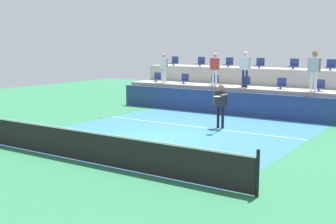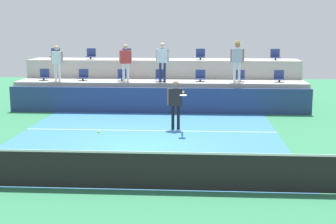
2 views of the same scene
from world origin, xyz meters
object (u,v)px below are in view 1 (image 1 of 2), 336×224
stadium_chair_lower_far_left (157,78)px  stadium_chair_upper_left (201,62)px  stadium_chair_lower_left (184,79)px  stadium_chair_upper_mid_left (229,63)px  stadium_chair_upper_center (260,64)px  spectator_in_white (164,65)px  tennis_player (220,101)px  stadium_chair_lower_mid_left (214,81)px  spectator_leaning_on_rail (215,66)px  spectator_in_grey (245,66)px  stadium_chair_lower_right (319,86)px  spectator_with_hat (314,66)px  tennis_ball (101,117)px  stadium_chair_lower_mid_right (281,84)px  stadium_chair_upper_far_left (174,62)px  stadium_chair_upper_mid_right (294,65)px  stadium_chair_lower_center (245,82)px  stadium_chair_upper_right (331,66)px

stadium_chair_lower_far_left → stadium_chair_upper_left: bearing=45.1°
stadium_chair_lower_left → stadium_chair_upper_mid_left: size_ratio=1.00×
stadium_chair_upper_center → spectator_in_white: (-4.60, -2.18, -0.12)m
stadium_chair_upper_left → tennis_player: stadium_chair_upper_left is taller
stadium_chair_lower_mid_left → tennis_player: bearing=-59.6°
stadium_chair_lower_mid_left → spectator_leaning_on_rail: spectator_leaning_on_rail is taller
spectator_leaning_on_rail → spectator_in_grey: size_ratio=0.95×
stadium_chair_lower_right → spectator_leaning_on_rail: size_ratio=0.31×
stadium_chair_lower_mid_left → spectator_in_grey: size_ratio=0.30×
stadium_chair_lower_mid_left → spectator_leaning_on_rail: size_ratio=0.31×
spectator_with_hat → tennis_ball: size_ratio=26.63×
stadium_chair_lower_left → stadium_chair_lower_mid_right: bearing=0.0°
stadium_chair_lower_left → spectator_in_grey: bearing=-6.0°
stadium_chair_lower_far_left → stadium_chair_lower_left: (1.82, 0.00, 0.00)m
stadium_chair_upper_far_left → spectator_leaning_on_rail: size_ratio=0.31×
stadium_chair_lower_right → tennis_ball: 10.56m
stadium_chair_lower_mid_left → spectator_in_white: 2.98m
stadium_chair_lower_mid_left → stadium_chair_upper_mid_left: 1.99m
stadium_chair_lower_right → spectator_in_white: bearing=-177.3°
spectator_in_grey → spectator_with_hat: (3.27, 0.00, 0.07)m
stadium_chair_lower_mid_left → stadium_chair_upper_mid_right: stadium_chair_upper_mid_right is taller
stadium_chair_upper_left → spectator_in_white: bearing=-115.8°
stadium_chair_lower_center → stadium_chair_upper_far_left: stadium_chair_upper_far_left is taller
stadium_chair_lower_left → stadium_chair_lower_right: 7.09m
stadium_chair_upper_mid_left → stadium_chair_upper_center: size_ratio=1.00×
stadium_chair_upper_center → tennis_ball: size_ratio=7.65×
stadium_chair_lower_mid_left → spectator_in_white: size_ratio=0.33×
stadium_chair_lower_left → stadium_chair_upper_left: size_ratio=1.00×
stadium_chair_lower_left → stadium_chair_lower_center: size_ratio=1.00×
stadium_chair_lower_left → stadium_chair_upper_left: bearing=90.6°
spectator_in_white → tennis_ball: size_ratio=23.36×
stadium_chair_lower_center → tennis_ball: (-0.85, -9.58, -0.48)m
stadium_chair_upper_right → tennis_ball: bearing=-111.3°
stadium_chair_upper_center → stadium_chair_upper_mid_left: bearing=180.0°
spectator_in_grey → spectator_with_hat: 3.27m
stadium_chair_upper_far_left → stadium_chair_upper_center: 5.33m
stadium_chair_upper_mid_right → spectator_with_hat: size_ratio=0.29×
stadium_chair_upper_left → spectator_with_hat: size_ratio=0.29×
stadium_chair_upper_right → stadium_chair_lower_center: bearing=-153.4°
stadium_chair_lower_far_left → stadium_chair_upper_center: 5.70m
stadium_chair_lower_right → stadium_chair_upper_right: bearing=89.2°
stadium_chair_lower_right → stadium_chair_upper_far_left: (-8.89, 1.80, 0.85)m
stadium_chair_lower_mid_right → tennis_player: (-0.88, -4.53, -0.37)m
stadium_chair_lower_left → stadium_chair_lower_mid_left: (1.79, 0.00, 0.00)m
stadium_chair_lower_right → stadium_chair_upper_center: (-3.56, 1.80, 0.85)m
stadium_chair_lower_mid_left → tennis_ball: stadium_chair_lower_mid_left is taller
stadium_chair_upper_mid_left → stadium_chair_lower_left: bearing=-134.1°
stadium_chair_upper_left → spectator_leaning_on_rail: 2.99m
stadium_chair_lower_far_left → stadium_chair_lower_mid_right: same height
stadium_chair_lower_mid_right → spectator_in_grey: 1.91m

